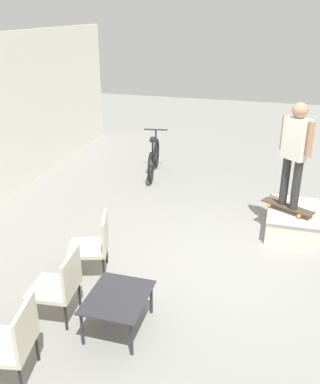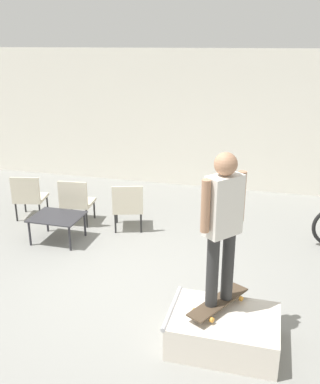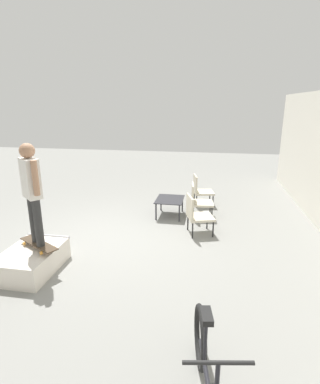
{
  "view_description": "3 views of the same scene",
  "coord_description": "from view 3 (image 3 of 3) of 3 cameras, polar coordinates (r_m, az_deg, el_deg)",
  "views": [
    {
      "loc": [
        -5.18,
        -0.49,
        3.38
      ],
      "look_at": [
        0.13,
        1.03,
        1.0
      ],
      "focal_mm": 40.0,
      "sensor_mm": 36.0,
      "label": 1
    },
    {
      "loc": [
        1.73,
        -4.75,
        3.13
      ],
      "look_at": [
        0.19,
        1.04,
        1.01
      ],
      "focal_mm": 40.0,
      "sensor_mm": 36.0,
      "label": 2
    },
    {
      "loc": [
        5.42,
        2.02,
        2.69
      ],
      "look_at": [
        -0.04,
        1.06,
        1.06
      ],
      "focal_mm": 28.0,
      "sensor_mm": 36.0,
      "label": 3
    }
  ],
  "objects": [
    {
      "name": "person_skater",
      "position": [
        5.11,
        -23.27,
        0.9
      ],
      "size": [
        0.4,
        0.46,
        1.66
      ],
      "rotation": [
        0.0,
        0.0,
        0.88
      ],
      "color": "#2D2D2D",
      "rests_on": "skateboard_on_ramp"
    },
    {
      "name": "patio_chair_right",
      "position": [
        6.41,
        6.95,
        -4.09
      ],
      "size": [
        0.65,
        0.65,
        0.85
      ],
      "rotation": [
        0.0,
        0.0,
        3.45
      ],
      "color": "black",
      "rests_on": "ground_plane"
    },
    {
      "name": "skate_ramp_box",
      "position": [
        5.54,
        -23.25,
        -11.87
      ],
      "size": [
        1.18,
        0.82,
        0.4
      ],
      "color": "silver",
      "rests_on": "ground_plane"
    },
    {
      "name": "patio_chair_left",
      "position": [
        8.23,
        7.71,
        0.53
      ],
      "size": [
        0.61,
        0.61,
        0.85
      ],
      "rotation": [
        0.0,
        0.0,
        3.34
      ],
      "color": "black",
      "rests_on": "ground_plane"
    },
    {
      "name": "ground_plane",
      "position": [
        6.38,
        -9.59,
        -8.77
      ],
      "size": [
        24.0,
        24.0,
        0.0
      ],
      "primitive_type": "plane",
      "color": "gray"
    },
    {
      "name": "patio_chair_center",
      "position": [
        7.33,
        7.36,
        -1.46
      ],
      "size": [
        0.57,
        0.57,
        0.85
      ],
      "rotation": [
        0.0,
        0.0,
        3.24
      ],
      "color": "black",
      "rests_on": "ground_plane"
    },
    {
      "name": "coffee_table",
      "position": [
        7.42,
        1.87,
        -1.7
      ],
      "size": [
        0.81,
        0.66,
        0.44
      ],
      "color": "#2D2D33",
      "rests_on": "ground_plane"
    },
    {
      "name": "bicycle",
      "position": [
        3.17,
        8.95,
        -31.26
      ],
      "size": [
        1.63,
        0.52,
        0.92
      ],
      "rotation": [
        0.0,
        0.0,
        0.17
      ],
      "color": "black",
      "rests_on": "ground_plane"
    },
    {
      "name": "skateboard_on_ramp",
      "position": [
        5.43,
        -22.1,
        -9.14
      ],
      "size": [
        0.59,
        0.85,
        0.07
      ],
      "rotation": [
        0.0,
        0.0,
        1.07
      ],
      "color": "#473828",
      "rests_on": "skate_ramp_box"
    }
  ]
}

